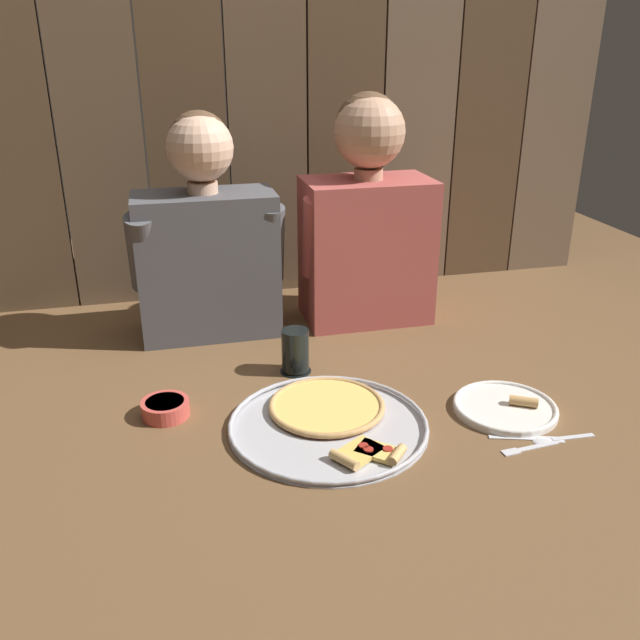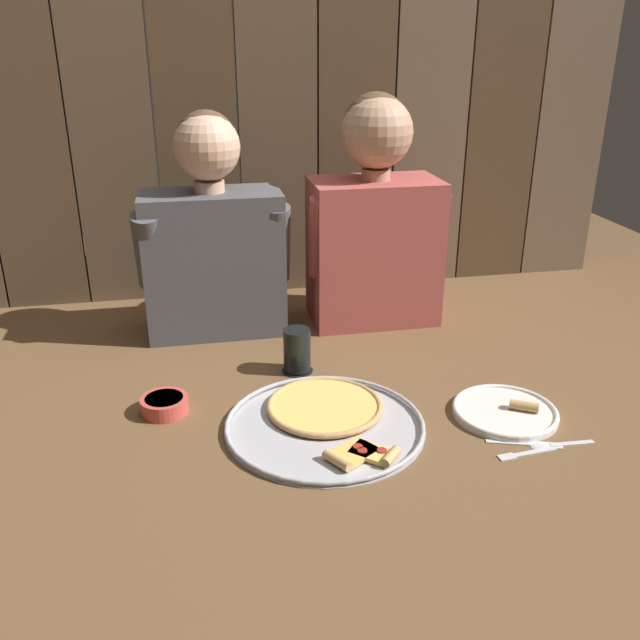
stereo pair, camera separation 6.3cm
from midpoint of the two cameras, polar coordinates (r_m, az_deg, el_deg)
name	(u,v)px [view 2 (the right image)]	position (r m, az deg, el deg)	size (l,w,h in m)	color
ground_plane	(333,410)	(1.53, 2.28, -7.63)	(3.20, 3.20, 0.00)	brown
pizza_tray	(326,419)	(1.48, 1.74, -8.42)	(0.43, 0.43, 0.03)	#B2B2B7
dinner_plate	(505,411)	(1.57, 16.52, -7.42)	(0.23, 0.23, 0.03)	white
drinking_glass	(297,351)	(1.68, -0.88, -2.65)	(0.08, 0.08, 0.11)	black
dipping_bowl	(164,404)	(1.55, -11.87, -6.98)	(0.11, 0.11, 0.04)	#CC4C42
table_fork	(525,453)	(1.45, 18.13, -10.67)	(0.13, 0.03, 0.01)	silver
table_knife	(525,443)	(1.49, 18.12, -9.88)	(0.15, 0.06, 0.01)	silver
table_spoon	(551,444)	(1.50, 20.10, -9.85)	(0.14, 0.03, 0.01)	silver
diner_left	(213,236)	(1.86, -8.12, 7.03)	(0.41, 0.21, 0.61)	#4C4C51
diner_right	(374,219)	(1.93, 5.57, 8.52)	(0.40, 0.22, 0.64)	#AD4C47
wooden_backdrop_wall	(276,49)	(2.13, -2.82, 21.88)	(2.19, 0.03, 1.48)	brown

